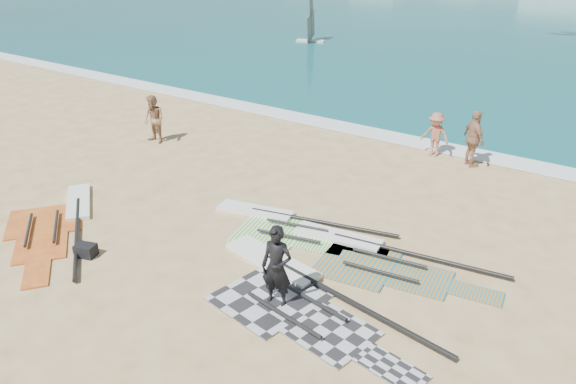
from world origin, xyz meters
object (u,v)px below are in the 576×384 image
Objects in this scene: rig_orange at (372,256)px; gear_bag_near at (86,250)px; rig_grey at (295,291)px; beachgoer_left at (154,120)px; rig_red at (60,221)px; rig_green at (283,225)px; beachgoer_mid at (435,135)px; beachgoer_back at (474,139)px; person_wetsuit at (277,267)px.

rig_orange is 11.38× the size of gear_bag_near.
rig_grey is 5.52m from gear_bag_near.
rig_grey is at bearing 17.62° from gear_bag_near.
rig_grey is at bearing -22.40° from beachgoer_left.
rig_grey is at bearing 45.10° from rig_red.
gear_bag_near is (-5.99, -4.05, 0.11)m from rig_orange.
rig_green is 3.32× the size of beachgoer_mid.
beachgoer_left is (-2.71, 6.18, 0.87)m from rig_red.
gear_bag_near reaches higher than rig_red.
rig_orange is at bearing 60.12° from rig_red.
rig_green is 1.15× the size of rig_red.
beachgoer_back is at bearing 56.01° from rig_green.
beachgoer_back reaches higher than beachgoer_left.
rig_red is (-7.34, -0.97, -0.00)m from rig_grey.
beachgoer_back reaches higher than rig_grey.
beachgoer_left is at bearing 65.69° from beachgoer_back.
beachgoer_left is at bearing -150.12° from beachgoer_mid.
rig_green is 3.72m from person_wetsuit.
gear_bag_near is at bearing 104.95° from beachgoer_back.
rig_red reaches higher than rig_green.
person_wetsuit is at bearing -69.88° from rig_green.
rig_red is 13.53m from beachgoer_back.
rig_grey is at bearing -62.92° from rig_green.
gear_bag_near is at bearing -140.70° from rig_green.
person_wetsuit is (5.16, 1.11, 0.80)m from gear_bag_near.
beachgoer_mid is at bearing 35.68° from beachgoer_back.
rig_grey is at bearing 128.16° from beachgoer_back.
rig_green is 2.80m from rig_orange.
beachgoer_left is 10.54m from beachgoer_mid.
gear_bag_near is (-3.19, -4.13, 0.11)m from rig_green.
beachgoer_mid is 1.45m from beachgoer_back.
person_wetsuit is 10.42m from beachgoer_back.
beachgoer_left reaches higher than beachgoer_mid.
gear_bag_near is at bearing 19.03° from rig_red.
person_wetsuit is 10.57m from beachgoer_mid.
beachgoer_mid reaches higher than rig_green.
rig_red is 9.46× the size of gear_bag_near.
person_wetsuit is 1.17× the size of beachgoer_mid.
beachgoer_left reaches higher than rig_red.
beachgoer_back is (8.11, 10.79, 0.95)m from rig_red.
beachgoer_mid is (-0.66, 9.99, 0.77)m from rig_grey.
beachgoer_mid is 0.82× the size of beachgoer_back.
beachgoer_mid reaches higher than rig_red.
rig_grey reaches higher than rig_red.
gear_bag_near is at bearing -153.50° from rig_orange.
person_wetsuit is at bearing 127.87° from beachgoer_back.
beachgoer_left reaches higher than gear_bag_near.
rig_orange is 7.77m from beachgoer_mid.
person_wetsuit is (1.97, -3.02, 0.91)m from rig_green.
rig_red is 2.55× the size of beachgoer_left.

